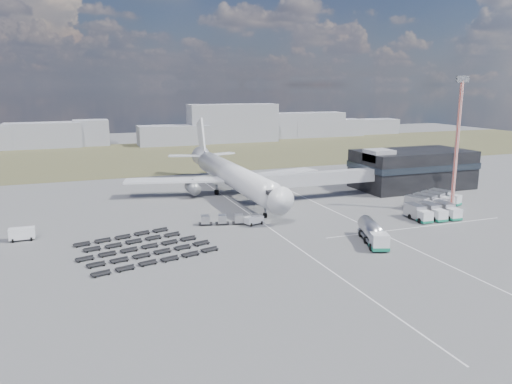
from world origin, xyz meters
name	(u,v)px	position (x,y,z in m)	size (l,w,h in m)	color
ground	(282,229)	(0.00, 0.00, 0.00)	(420.00, 420.00, 0.00)	#565659
grass_strip	(171,155)	(0.00, 110.00, 0.01)	(420.00, 90.00, 0.01)	#4A452C
lane_markings	(321,220)	(9.77, 3.00, 0.01)	(47.12, 110.00, 0.01)	silver
terminal	(412,168)	(47.77, 23.96, 5.25)	(30.40, 16.40, 11.00)	black
jet_bridge	(310,179)	(15.90, 20.42, 5.05)	(30.30, 3.80, 7.05)	#939399
airliner	(231,174)	(0.00, 32.38, 5.29)	(51.59, 64.53, 17.62)	silver
skyline	(120,131)	(-15.00, 149.78, 6.67)	(292.67, 26.96, 20.83)	gray
fuel_tanker	(373,233)	(11.26, -13.33, 1.82)	(6.38, 11.61, 3.65)	silver
pushback_tug	(254,220)	(-4.00, 5.09, 0.80)	(3.63, 2.04, 1.60)	silver
utility_van	(22,234)	(-45.86, 9.69, 1.14)	(4.26, 1.93, 2.28)	silver
catering_truck	(266,182)	(11.54, 37.63, 1.40)	(4.41, 6.44, 2.74)	silver
service_trucks_near	(432,211)	(31.83, -3.81, 1.54)	(9.68, 7.54, 2.83)	silver
service_trucks_far	(433,201)	(38.57, 4.03, 1.56)	(14.61, 11.36, 2.87)	silver
uld_row	(231,219)	(-8.26, 6.66, 1.04)	(12.54, 4.67, 1.73)	black
baggage_dollies	(140,248)	(-27.06, -2.96, 0.33)	(23.59, 21.20, 0.65)	black
floodlight_mast	(457,145)	(40.12, -0.04, 14.41)	(2.74, 2.22, 28.74)	red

